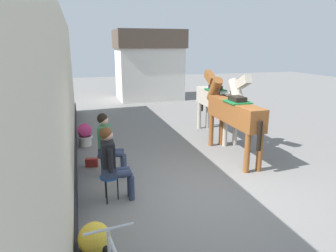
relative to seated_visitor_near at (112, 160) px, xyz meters
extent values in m
plane|color=slate|center=(1.72, 2.78, -0.78)|extent=(40.00, 40.00, 0.00)
cube|color=beige|center=(-0.83, 1.28, 0.92)|extent=(0.30, 14.00, 3.40)
cube|color=black|center=(-0.81, 1.28, -0.60)|extent=(0.34, 14.00, 0.36)
cube|color=silver|center=(3.12, 10.54, 0.52)|extent=(3.20, 2.40, 2.60)
cube|color=brown|center=(3.12, 10.54, 2.27)|extent=(3.40, 2.60, 0.90)
cylinder|color=#194C99|center=(-0.06, 0.00, -0.31)|extent=(0.34, 0.34, 0.03)
cylinder|color=black|center=(0.08, 0.00, -0.55)|extent=(0.02, 0.02, 0.45)
cylinder|color=black|center=(-0.13, 0.12, -0.55)|extent=(0.02, 0.02, 0.45)
cylinder|color=black|center=(-0.14, -0.12, -0.55)|extent=(0.02, 0.02, 0.45)
cube|color=#2D3851|center=(-0.06, 0.00, -0.20)|extent=(0.24, 0.32, 0.20)
cube|color=black|center=(-0.06, 0.00, 0.12)|extent=(0.22, 0.34, 0.44)
sphere|color=tan|center=(-0.06, 0.00, 0.47)|extent=(0.20, 0.20, 0.20)
sphere|color=#593319|center=(-0.08, 0.00, 0.50)|extent=(0.22, 0.22, 0.22)
cylinder|color=#2D3851|center=(0.13, 0.08, -0.25)|extent=(0.38, 0.13, 0.13)
cylinder|color=#2D3851|center=(0.32, 0.08, -0.55)|extent=(0.11, 0.11, 0.46)
cylinder|color=#2D3851|center=(0.12, -0.08, -0.25)|extent=(0.38, 0.13, 0.13)
cylinder|color=#2D3851|center=(0.31, -0.08, -0.55)|extent=(0.11, 0.11, 0.46)
cylinder|color=black|center=(-0.04, 0.20, 0.07)|extent=(0.09, 0.09, 0.42)
cylinder|color=black|center=(-0.05, -0.20, 0.07)|extent=(0.09, 0.09, 0.42)
cylinder|color=black|center=(-0.03, 1.11, -0.31)|extent=(0.34, 0.34, 0.03)
cylinder|color=black|center=(0.10, 1.07, -0.55)|extent=(0.02, 0.02, 0.45)
cylinder|color=black|center=(-0.07, 1.24, -0.55)|extent=(0.02, 0.02, 0.45)
cylinder|color=black|center=(-0.13, 1.01, -0.55)|extent=(0.02, 0.02, 0.45)
cube|color=#2D3851|center=(-0.03, 1.11, -0.20)|extent=(0.31, 0.37, 0.20)
cube|color=#337247|center=(-0.03, 1.11, 0.12)|extent=(0.30, 0.39, 0.44)
sphere|color=tan|center=(-0.03, 1.11, 0.47)|extent=(0.20, 0.20, 0.20)
sphere|color=black|center=(-0.05, 1.11, 0.50)|extent=(0.22, 0.22, 0.22)
cylinder|color=#2D3851|center=(0.17, 1.14, -0.25)|extent=(0.40, 0.22, 0.13)
cylinder|color=#2D3851|center=(0.36, 1.09, -0.55)|extent=(0.11, 0.11, 0.46)
cylinder|color=#2D3851|center=(0.13, 0.98, -0.25)|extent=(0.40, 0.22, 0.13)
cylinder|color=#2D3851|center=(0.32, 0.93, -0.55)|extent=(0.11, 0.11, 0.46)
cylinder|color=#337247|center=(0.04, 1.30, 0.07)|extent=(0.09, 0.09, 0.42)
cylinder|color=#337247|center=(-0.06, 0.91, 0.07)|extent=(0.09, 0.09, 0.42)
cube|color=brown|center=(3.14, 1.38, 0.38)|extent=(0.47, 2.21, 0.52)
cylinder|color=brown|center=(3.00, 2.36, -0.33)|extent=(0.13, 0.13, 0.90)
cylinder|color=brown|center=(3.31, 2.36, -0.33)|extent=(0.13, 0.13, 0.90)
cylinder|color=brown|center=(2.97, 0.42, -0.33)|extent=(0.13, 0.13, 0.90)
cylinder|color=brown|center=(3.28, 0.42, -0.33)|extent=(0.13, 0.13, 0.90)
cylinder|color=brown|center=(3.15, 2.58, 0.77)|extent=(0.29, 0.63, 0.73)
cube|color=brown|center=(3.16, 2.92, 1.08)|extent=(0.19, 0.53, 0.40)
cube|color=black|center=(3.15, 2.56, 0.91)|extent=(0.05, 0.63, 0.48)
cylinder|color=black|center=(3.12, 0.24, 0.11)|extent=(0.10, 0.10, 0.65)
cube|color=#197238|center=(3.14, 1.28, 0.66)|extent=(0.51, 0.61, 0.03)
cube|color=black|center=(3.14, 1.28, 0.73)|extent=(0.29, 0.44, 0.12)
cube|color=#B2A899|center=(3.52, 3.20, 0.38)|extent=(0.46, 2.20, 0.52)
cylinder|color=#B2A899|center=(3.66, 2.22, -0.33)|extent=(0.13, 0.13, 0.90)
cylinder|color=#B2A899|center=(3.35, 2.22, -0.33)|extent=(0.13, 0.13, 0.90)
cylinder|color=#B2A899|center=(3.68, 4.16, -0.33)|extent=(0.13, 0.13, 0.90)
cylinder|color=#B2A899|center=(3.37, 4.16, -0.33)|extent=(0.13, 0.13, 0.90)
cylinder|color=#B2A899|center=(3.51, 2.00, 0.77)|extent=(0.29, 0.63, 0.73)
cube|color=#B2A899|center=(3.50, 1.66, 1.08)|extent=(0.19, 0.53, 0.40)
cube|color=black|center=(3.51, 2.02, 0.91)|extent=(0.05, 0.63, 0.48)
cylinder|color=black|center=(3.53, 4.34, 0.11)|extent=(0.10, 0.10, 0.65)
cube|color=#197238|center=(3.52, 3.30, 0.66)|extent=(0.51, 0.60, 0.03)
cube|color=black|center=(3.52, 3.30, 0.73)|extent=(0.28, 0.44, 0.12)
cylinder|color=#4C4C51|center=(-0.42, -1.71, -0.52)|extent=(0.43, 0.43, 0.04)
sphere|color=gold|center=(-0.42, -1.71, -0.34)|extent=(0.40, 0.40, 0.40)
cylinder|color=beige|center=(-0.40, 3.36, -0.64)|extent=(0.34, 0.34, 0.28)
cylinder|color=beige|center=(-0.40, 3.36, -0.52)|extent=(0.43, 0.43, 0.04)
sphere|color=#B22D66|center=(-0.40, 3.36, -0.34)|extent=(0.40, 0.40, 0.40)
cylinder|color=#B7BCC6|center=(-0.29, -2.42, 0.23)|extent=(0.50, 0.08, 0.03)
cube|color=maroon|center=(-0.31, 1.74, -0.68)|extent=(0.30, 0.18, 0.20)
camera|label=1|loc=(-0.48, -5.06, 1.96)|focal=32.28mm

